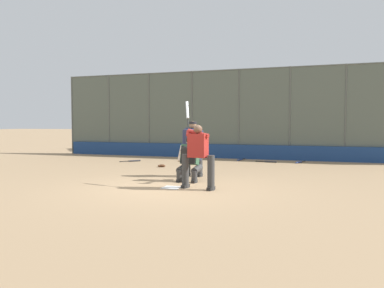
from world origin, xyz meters
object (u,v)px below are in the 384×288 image
catcher_behind_plate (189,158)px  spare_bat_by_padding (240,160)px  umpire_home (193,147)px  fielding_glove_on_dirt (162,166)px  spare_bat_near_backstop (133,161)px  spare_bat_third_base_side (269,162)px  batter_at_plate (198,154)px  spare_bat_first_base_side (299,162)px

catcher_behind_plate → spare_bat_by_padding: catcher_behind_plate is taller
spare_bat_by_padding → umpire_home: bearing=8.5°
umpire_home → spare_bat_by_padding: (-0.38, -5.34, -0.87)m
umpire_home → fielding_glove_on_dirt: size_ratio=6.13×
catcher_behind_plate → spare_bat_near_backstop: size_ratio=1.76×
spare_bat_near_backstop → spare_bat_third_base_side: 5.68m
batter_at_plate → spare_bat_near_backstop: size_ratio=3.03×
spare_bat_first_base_side → fielding_glove_on_dirt: 5.69m
batter_at_plate → spare_bat_by_padding: batter_at_plate is taller
spare_bat_by_padding → fielding_glove_on_dirt: fielding_glove_on_dirt is taller
catcher_behind_plate → spare_bat_third_base_side: (-1.47, -5.80, -0.63)m
spare_bat_near_backstop → spare_bat_first_base_side: bearing=-34.4°
spare_bat_first_base_side → spare_bat_by_padding: bearing=-74.5°
spare_bat_near_backstop → spare_bat_third_base_side: (-5.48, -1.51, 0.00)m
catcher_behind_plate → batter_at_plate: bearing=120.7°
umpire_home → spare_bat_by_padding: umpire_home is taller
umpire_home → spare_bat_near_backstop: (3.80, -3.34, -0.87)m
catcher_behind_plate → spare_bat_first_base_side: 6.62m
batter_at_plate → spare_bat_first_base_side: bearing=-97.1°
spare_bat_by_padding → spare_bat_first_base_side: 2.51m
spare_bat_near_backstop → spare_bat_first_base_side: (-6.67, -1.73, 0.00)m
spare_bat_third_base_side → spare_bat_first_base_side: same height
spare_bat_first_base_side → umpire_home: bearing=-7.9°
spare_bat_by_padding → batter_at_plate: bearing=15.9°
spare_bat_by_padding → spare_bat_first_base_side: bearing=96.5°
umpire_home → spare_bat_near_backstop: size_ratio=2.32×
umpire_home → spare_bat_first_base_side: bearing=-117.0°
spare_bat_near_backstop → fielding_glove_on_dirt: bearing=-85.0°
umpire_home → spare_bat_third_base_side: (-1.68, -4.84, -0.87)m
spare_bat_by_padding → spare_bat_third_base_side: same height
catcher_behind_plate → fielding_glove_on_dirt: bearing=-52.5°
spare_bat_by_padding → spare_bat_third_base_side: size_ratio=0.91×
batter_at_plate → umpire_home: 2.17m
catcher_behind_plate → spare_bat_near_backstop: bearing=-45.3°
spare_bat_by_padding → catcher_behind_plate: bearing=11.1°
spare_bat_by_padding → spare_bat_first_base_side: same height
spare_bat_by_padding → spare_bat_third_base_side: bearing=81.9°
batter_at_plate → spare_bat_first_base_side: batter_at_plate is taller
spare_bat_first_base_side → fielding_glove_on_dirt: fielding_glove_on_dirt is taller
batter_at_plate → spare_bat_near_backstop: bearing=-40.1°
spare_bat_by_padding → spare_bat_third_base_side: 1.39m
batter_at_plate → spare_bat_first_base_side: size_ratio=2.62×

